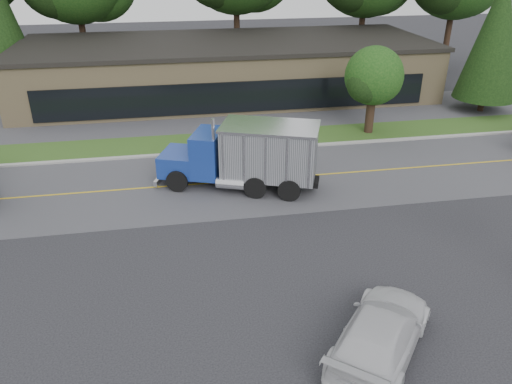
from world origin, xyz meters
The scene contains 11 objects.
ground centered at (0.00, 0.00, 0.00)m, with size 140.00×140.00×0.00m, color #3A3A3F.
road centered at (0.00, 9.00, 0.00)m, with size 60.00×8.00×0.02m, color slate.
center_line centered at (0.00, 9.00, 0.00)m, with size 60.00×0.12×0.01m, color gold.
curb centered at (0.00, 13.20, 0.00)m, with size 60.00×0.30×0.12m, color #9E9E99.
grass_verge centered at (0.00, 15.00, 0.00)m, with size 60.00×3.40×0.03m, color #345C1F.
far_parking centered at (0.00, 20.00, 0.00)m, with size 60.00×7.00×0.02m, color slate.
strip_mall centered at (2.00, 26.00, 2.00)m, with size 32.00×12.00×4.00m, color tan.
evergreen_right centered at (20.00, 18.00, 5.51)m, with size 4.41×4.41×10.03m.
tree_verge centered at (10.06, 15.05, 3.55)m, with size 3.92×3.69×5.59m.
dump_truck_blue centered at (0.84, 8.26, 1.80)m, with size 8.28×5.09×3.36m.
rally_car centered at (2.89, -3.89, 0.77)m, with size 2.14×5.27×1.53m, color silver.
Camera 1 is at (-2.81, -14.52, 11.24)m, focal length 35.00 mm.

